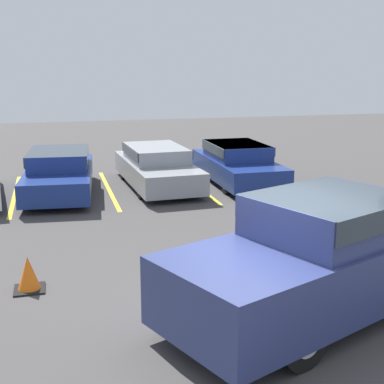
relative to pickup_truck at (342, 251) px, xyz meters
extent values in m
plane|color=#423F3F|center=(-1.33, -0.22, -0.92)|extent=(60.00, 60.00, 0.00)
cube|color=yellow|center=(-5.39, 9.08, -0.92)|extent=(0.12, 5.34, 0.01)
cube|color=yellow|center=(-2.63, 9.08, -0.92)|extent=(0.12, 5.34, 0.01)
cube|color=yellow|center=(0.12, 9.08, -0.92)|extent=(0.12, 5.34, 0.01)
cube|color=yellow|center=(2.87, 9.08, -0.92)|extent=(0.12, 5.34, 0.01)
cube|color=navy|center=(-0.02, -0.01, -0.18)|extent=(6.37, 4.15, 0.98)
cube|color=navy|center=(-0.30, -0.12, 0.62)|extent=(2.71, 2.51, 0.62)
cube|color=#2D3842|center=(-0.30, -0.12, 0.76)|extent=(2.70, 2.55, 0.34)
cylinder|color=black|center=(1.35, 1.44, -0.50)|extent=(0.90, 0.60, 0.85)
cylinder|color=#ADADB2|center=(1.35, 1.44, -0.50)|extent=(0.55, 0.47, 0.47)
cylinder|color=black|center=(-2.01, 0.04, -0.50)|extent=(0.90, 0.60, 0.85)
cylinder|color=#ADADB2|center=(-2.01, 0.04, -0.50)|extent=(0.55, 0.47, 0.47)
cylinder|color=black|center=(-1.39, -1.46, -0.50)|extent=(0.90, 0.60, 0.85)
cylinder|color=#ADADB2|center=(-1.39, -1.46, -0.50)|extent=(0.55, 0.47, 0.47)
cube|color=navy|center=(-4.08, 8.86, -0.43)|extent=(2.25, 4.87, 0.61)
cube|color=navy|center=(-4.07, 8.95, 0.12)|extent=(1.83, 2.59, 0.50)
cube|color=#2D3842|center=(-4.07, 8.95, 0.22)|extent=(1.89, 2.55, 0.30)
cylinder|color=black|center=(-3.42, 7.42, -0.59)|extent=(0.29, 0.68, 0.66)
cylinder|color=#ADADB2|center=(-3.42, 7.42, -0.59)|extent=(0.28, 0.39, 0.36)
cylinder|color=black|center=(-4.98, 7.57, -0.59)|extent=(0.29, 0.68, 0.66)
cylinder|color=#ADADB2|center=(-4.98, 7.57, -0.59)|extent=(0.28, 0.39, 0.36)
cylinder|color=black|center=(-3.18, 10.15, -0.59)|extent=(0.29, 0.68, 0.66)
cylinder|color=#ADADB2|center=(-3.18, 10.15, -0.59)|extent=(0.28, 0.39, 0.36)
cylinder|color=black|center=(-4.73, 10.29, -0.59)|extent=(0.29, 0.68, 0.66)
cylinder|color=#ADADB2|center=(-4.73, 10.29, -0.59)|extent=(0.28, 0.39, 0.36)
cube|color=gray|center=(-1.12, 9.11, -0.43)|extent=(2.05, 4.87, 0.63)
cube|color=gray|center=(-1.12, 9.21, 0.11)|extent=(1.72, 2.56, 0.46)
cube|color=#2D3842|center=(-1.12, 9.21, 0.20)|extent=(1.79, 2.52, 0.28)
cylinder|color=black|center=(-0.27, 7.76, -0.61)|extent=(0.26, 0.63, 0.62)
cylinder|color=#ADADB2|center=(-0.27, 7.76, -0.61)|extent=(0.25, 0.35, 0.34)
cylinder|color=black|center=(-1.83, 7.69, -0.61)|extent=(0.26, 0.63, 0.62)
cylinder|color=#ADADB2|center=(-1.83, 7.69, -0.61)|extent=(0.25, 0.35, 0.34)
cylinder|color=black|center=(-0.41, 10.54, -0.61)|extent=(0.26, 0.63, 0.62)
cylinder|color=#ADADB2|center=(-0.41, 10.54, -0.61)|extent=(0.25, 0.35, 0.34)
cylinder|color=black|center=(-1.97, 10.46, -0.61)|extent=(0.26, 0.63, 0.62)
cylinder|color=#ADADB2|center=(-1.97, 10.46, -0.61)|extent=(0.25, 0.35, 0.34)
cube|color=navy|center=(1.48, 8.94, -0.43)|extent=(1.82, 4.58, 0.62)
cube|color=navy|center=(1.48, 9.03, 0.12)|extent=(1.60, 2.38, 0.48)
cube|color=#2D3842|center=(1.48, 9.03, 0.22)|extent=(1.67, 2.34, 0.29)
cylinder|color=black|center=(2.25, 7.61, -0.60)|extent=(0.22, 0.65, 0.65)
cylinder|color=#ADADB2|center=(2.25, 7.61, -0.60)|extent=(0.23, 0.36, 0.36)
cylinder|color=black|center=(0.70, 7.62, -0.60)|extent=(0.22, 0.65, 0.65)
cylinder|color=#ADADB2|center=(0.70, 7.62, -0.60)|extent=(0.23, 0.36, 0.36)
cylinder|color=black|center=(2.26, 10.26, -0.60)|extent=(0.22, 0.65, 0.65)
cylinder|color=#ADADB2|center=(2.26, 10.26, -0.60)|extent=(0.23, 0.36, 0.36)
cylinder|color=black|center=(0.71, 10.27, -0.60)|extent=(0.22, 0.65, 0.65)
cylinder|color=#ADADB2|center=(0.71, 10.27, -0.60)|extent=(0.23, 0.36, 0.36)
cube|color=black|center=(-4.76, 1.89, -0.91)|extent=(0.51, 0.51, 0.03)
cone|color=orange|center=(-4.76, 1.89, -0.62)|extent=(0.39, 0.39, 0.60)
cube|color=#B7B2A8|center=(-0.63, 12.41, -0.85)|extent=(1.90, 0.20, 0.14)
camera|label=1|loc=(-4.26, -6.98, 2.81)|focal=50.00mm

